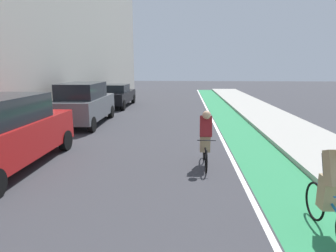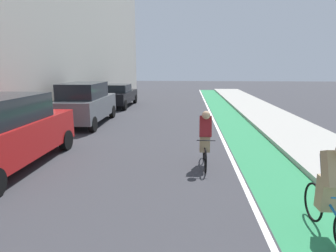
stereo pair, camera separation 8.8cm
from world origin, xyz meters
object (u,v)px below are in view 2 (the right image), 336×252
object	(u,v)px
cyclist_trailing	(205,137)
parked_sedan_black	(118,95)
parked_suv_gray	(85,103)
cyclist_mid	(331,187)
parked_suv_red	(3,132)

from	to	relation	value
cyclist_trailing	parked_sedan_black	bearing A→B (deg)	114.57
parked_suv_gray	cyclist_mid	world-z (taller)	parked_suv_gray
parked_suv_red	parked_sedan_black	bearing A→B (deg)	90.00
parked_sedan_black	cyclist_trailing	world-z (taller)	cyclist_trailing
parked_sedan_black	cyclist_trailing	bearing A→B (deg)	-65.43
parked_sedan_black	cyclist_trailing	size ratio (longest dim) A/B	2.86
parked_suv_gray	cyclist_trailing	world-z (taller)	parked_suv_gray
parked_suv_gray	cyclist_mid	size ratio (longest dim) A/B	2.65
parked_suv_red	cyclist_mid	size ratio (longest dim) A/B	2.69
cyclist_trailing	parked_suv_red	bearing A→B (deg)	-173.57
parked_suv_red	parked_sedan_black	size ratio (longest dim) A/B	0.99
parked_suv_red	parked_suv_gray	size ratio (longest dim) A/B	1.01
parked_suv_red	parked_sedan_black	distance (m)	12.36
parked_suv_gray	parked_sedan_black	bearing A→B (deg)	90.02
cyclist_mid	cyclist_trailing	xyz separation A→B (m)	(-1.80, 3.23, -0.01)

